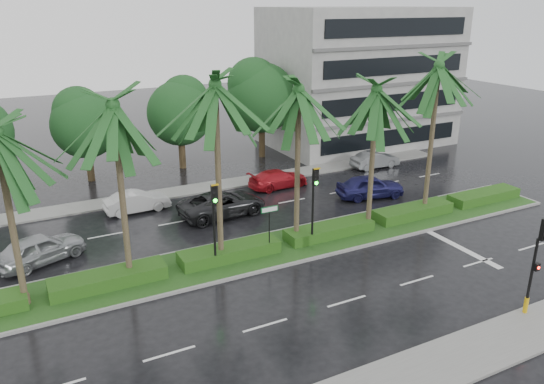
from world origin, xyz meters
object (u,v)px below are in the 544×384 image
signal_near (536,262)px  car_red (278,179)px  car_silver (40,249)px  car_grey (375,160)px  street_sign (269,218)px  car_blue (370,186)px  signal_median_left (214,213)px  car_darkgrey (222,204)px  car_white (137,201)px

signal_near → car_red: (-1.50, 19.23, -1.87)m
car_silver → car_grey: (25.00, 5.35, -0.11)m
street_sign → car_blue: street_sign is taller
signal_median_left → car_blue: (13.00, 4.92, -2.23)m
signal_near → car_grey: 21.34m
car_darkgrey → car_red: car_darkgrey is taller
signal_near → car_white: 22.47m
car_red → street_sign: bearing=145.4°
street_sign → signal_median_left: bearing=-176.5°
signal_near → signal_median_left: signal_median_left is taller
street_sign → car_blue: 11.15m
signal_near → signal_median_left: size_ratio=1.00×
signal_median_left → car_silver: (-7.50, 4.85, -2.24)m
car_red → car_white: bearing=86.0°
signal_median_left → car_white: size_ratio=1.09×
signal_near → car_darkgrey: size_ratio=0.80×
car_red → signal_near: bearing=-179.7°
car_white → car_red: size_ratio=0.92×
car_red → car_grey: car_grey is taller
signal_median_left → car_white: bearing=98.9°
signal_near → car_red: bearing=94.5°
car_white → car_red: (10.00, 0.02, -0.03)m
signal_median_left → car_grey: size_ratio=1.11×
signal_median_left → car_grey: signal_median_left is taller
signal_median_left → car_darkgrey: size_ratio=0.80×
signal_median_left → car_silver: bearing=147.1°
street_sign → car_silver: bearing=156.0°
car_silver → car_darkgrey: (10.50, 1.64, 0.00)m
street_sign → car_silver: size_ratio=0.59×
car_silver → signal_median_left: bearing=-145.2°
car_red → car_blue: bearing=-139.9°
car_white → car_grey: size_ratio=1.02×
signal_median_left → car_red: 13.00m
signal_near → car_blue: 15.02m
signal_near → street_sign: bearing=125.3°
car_silver → car_red: bearing=-96.0°
street_sign → car_white: bearing=115.7°
car_darkgrey → car_red: 6.29m
car_silver → car_grey: 25.57m
car_silver → car_blue: (20.50, 0.07, 0.01)m
street_sign → car_red: 10.96m
signal_median_left → car_grey: bearing=30.2°
signal_near → car_white: size_ratio=1.09×
car_silver → car_white: size_ratio=1.11×
car_silver → car_darkgrey: 10.63m
signal_near → car_silver: bearing=140.3°
street_sign → car_white: size_ratio=0.65×
car_darkgrey → signal_median_left: bearing=149.8°
street_sign → car_blue: (10.00, 4.74, -1.36)m
car_darkgrey → car_red: (5.50, 3.05, -0.12)m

